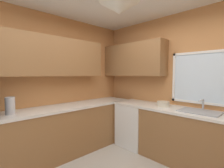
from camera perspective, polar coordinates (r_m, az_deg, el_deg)
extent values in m
cube|color=#C6844C|center=(3.28, 24.16, 0.02)|extent=(3.77, 0.06, 2.61)
cube|color=#C6844C|center=(3.33, -21.32, 0.14)|extent=(0.06, 3.58, 2.61)
cube|color=silver|center=(3.13, 30.29, 1.88)|extent=(1.07, 0.02, 0.81)
cube|color=white|center=(3.14, 30.48, 9.68)|extent=(1.15, 0.04, 0.04)
cube|color=white|center=(3.15, 29.99, -5.87)|extent=(1.15, 0.04, 0.04)
cube|color=white|center=(3.31, 20.94, 2.20)|extent=(0.04, 0.04, 0.89)
cube|color=olive|center=(3.09, -23.61, 9.01)|extent=(0.32, 2.42, 0.70)
cube|color=olive|center=(3.67, 7.31, 8.37)|extent=(1.51, 0.32, 0.70)
cone|color=silver|center=(1.90, 2.64, 25.19)|extent=(0.44, 0.44, 0.14)
cube|color=olive|center=(3.20, -18.50, -15.99)|extent=(0.62, 3.16, 0.86)
cube|color=silver|center=(3.08, -18.66, -8.07)|extent=(0.65, 3.19, 0.04)
cube|color=olive|center=(3.07, 25.06, -16.97)|extent=(2.83, 0.62, 0.86)
cube|color=silver|center=(2.95, 25.30, -8.74)|extent=(2.86, 0.65, 0.04)
cube|color=white|center=(3.55, 8.04, -13.92)|extent=(0.60, 0.60, 0.85)
cylinder|color=#B7B7BC|center=(2.81, -32.11, -6.48)|extent=(0.13, 0.13, 0.26)
cube|color=#9EA0A5|center=(2.89, 28.30, -8.58)|extent=(0.57, 0.40, 0.02)
cylinder|color=#B7B7BC|center=(3.03, 29.28, -6.42)|extent=(0.03, 0.03, 0.18)
cylinder|color=#B7B7BC|center=(2.92, 28.76, -5.07)|extent=(0.02, 0.20, 0.02)
cylinder|color=beige|center=(3.12, 17.46, -6.68)|extent=(0.22, 0.22, 0.09)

